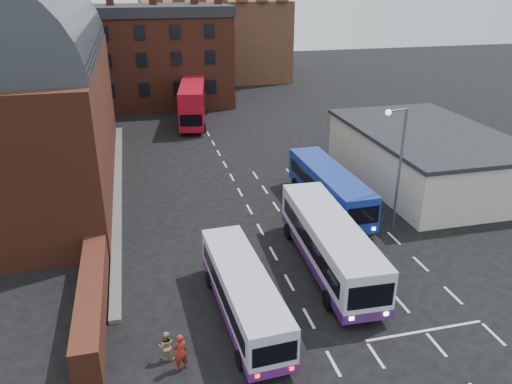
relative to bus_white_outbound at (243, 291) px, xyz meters
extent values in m
plane|color=black|center=(3.06, -0.11, -1.52)|extent=(180.00, 180.00, 0.00)
cube|color=#602B1E|center=(-12.44, 20.89, 3.48)|extent=(12.00, 28.00, 10.00)
cylinder|color=#1E2328|center=(-12.44, 20.89, 8.48)|extent=(12.00, 26.00, 12.00)
cube|color=#602B1E|center=(-7.14, 1.89, -0.62)|extent=(1.20, 10.00, 1.80)
cube|color=beige|center=(18.06, 13.89, 0.48)|extent=(10.00, 16.00, 4.00)
cube|color=#282B30|center=(18.06, 13.89, 2.58)|extent=(10.40, 16.40, 0.30)
cube|color=brown|center=(-2.94, 45.89, 3.98)|extent=(22.00, 10.00, 11.00)
cube|color=brown|center=(9.06, 65.89, 4.48)|extent=(22.00, 22.00, 12.00)
cube|color=silver|center=(0.00, 0.00, -0.02)|extent=(2.61, 9.52, 2.14)
cube|color=black|center=(0.00, 0.00, 0.11)|extent=(2.61, 8.32, 0.77)
cylinder|color=black|center=(-1.22, 2.94, -1.09)|extent=(0.28, 0.87, 0.86)
cylinder|color=black|center=(-0.90, -3.39, -1.09)|extent=(0.28, 0.87, 0.86)
cylinder|color=black|center=(0.92, 3.05, -1.09)|extent=(0.28, 0.87, 0.86)
cylinder|color=black|center=(1.24, -3.28, -1.09)|extent=(0.28, 0.87, 0.86)
cube|color=silver|center=(5.63, 3.12, 0.25)|extent=(2.92, 11.21, 2.53)
cube|color=black|center=(5.63, 3.12, 0.41)|extent=(2.93, 10.01, 0.91)
cylinder|color=black|center=(6.77, -0.46, -1.01)|extent=(0.32, 1.02, 1.01)
cylinder|color=black|center=(7.03, 7.02, -1.01)|extent=(0.32, 1.02, 1.01)
cylinder|color=black|center=(4.24, -0.37, -1.01)|extent=(0.32, 1.02, 1.01)
cylinder|color=black|center=(4.50, 7.11, -1.01)|extent=(0.32, 1.02, 1.01)
cube|color=navy|center=(8.67, 10.85, 0.16)|extent=(2.68, 10.61, 2.40)
cube|color=black|center=(8.67, 10.85, 0.31)|extent=(2.71, 9.41, 0.86)
cylinder|color=black|center=(9.95, 7.53, -1.04)|extent=(0.29, 0.97, 0.96)
cylinder|color=black|center=(9.76, 14.62, -1.04)|extent=(0.29, 0.97, 0.96)
cylinder|color=black|center=(7.56, 7.46, -1.04)|extent=(0.29, 0.97, 0.96)
cylinder|color=black|center=(7.37, 14.56, -1.04)|extent=(0.29, 0.97, 0.96)
cube|color=red|center=(2.11, 35.69, 0.98)|extent=(4.33, 11.49, 3.98)
cube|color=black|center=(2.11, 35.69, 0.42)|extent=(4.19, 10.31, 0.92)
cylinder|color=black|center=(2.79, 31.96, -1.01)|extent=(0.45, 1.05, 1.02)
cylinder|color=black|center=(4.01, 39.41, -1.01)|extent=(0.45, 1.05, 1.02)
cylinder|color=black|center=(0.27, 32.37, -1.01)|extent=(0.45, 1.05, 1.02)
cylinder|color=black|center=(1.49, 39.82, -1.01)|extent=(0.45, 1.05, 1.02)
cylinder|color=#5C5E5F|center=(11.66, 6.82, 2.51)|extent=(0.16, 0.16, 8.05)
cylinder|color=#5C5E5F|center=(10.98, 6.67, 6.53)|extent=(1.40, 0.39, 0.10)
sphere|color=#FFF2CC|center=(10.29, 6.52, 6.48)|extent=(0.36, 0.36, 0.36)
imported|color=maroon|center=(-3.35, -2.83, -0.62)|extent=(0.74, 0.59, 1.79)
imported|color=tan|center=(-3.88, -2.09, -0.80)|extent=(0.80, 0.68, 1.42)
camera|label=1|loc=(-4.21, -19.63, 13.86)|focal=35.00mm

